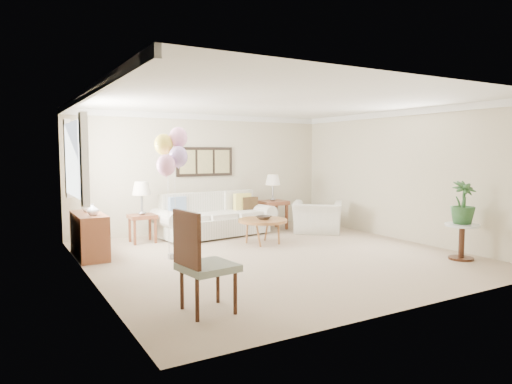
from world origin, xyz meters
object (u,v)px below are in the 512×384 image
coffee_table (263,221)px  armchair (317,217)px  sofa (214,219)px  balloon_cluster (172,152)px  accent_chair (201,260)px

coffee_table → armchair: size_ratio=0.91×
sofa → armchair: (2.14, -0.76, -0.02)m
coffee_table → armchair: armchair is taller
sofa → balloon_cluster: balloon_cluster is taller
sofa → accent_chair: accent_chair is taller
accent_chair → balloon_cluster: 2.93m
coffee_table → armchair: (1.68, 0.47, -0.10)m
armchair → balloon_cluster: size_ratio=0.48×
coffee_table → accent_chair: accent_chair is taller
sofa → armchair: size_ratio=2.49×
coffee_table → balloon_cluster: size_ratio=0.43×
accent_chair → sofa: bearing=63.6°
sofa → accent_chair: bearing=-116.4°
sofa → accent_chair: (-2.06, -4.15, 0.23)m
coffee_table → balloon_cluster: balloon_cluster is taller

